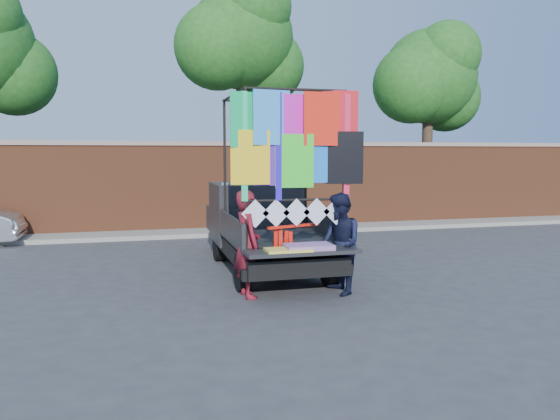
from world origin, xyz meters
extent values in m
plane|color=#38383A|center=(0.00, 0.00, 0.00)|extent=(90.00, 90.00, 0.00)
cube|color=brown|center=(0.00, 7.00, 1.25)|extent=(30.00, 0.35, 2.50)
cube|color=#A17E70|center=(0.00, 7.00, 2.55)|extent=(30.00, 0.45, 0.12)
cube|color=gray|center=(0.00, 6.30, 0.06)|extent=(30.00, 1.20, 0.12)
sphere|color=#205618|center=(-5.60, 8.60, 4.55)|extent=(2.40, 2.40, 2.40)
cylinder|color=#38281C|center=(1.00, 8.20, 2.73)|extent=(0.36, 0.36, 5.46)
sphere|color=#205618|center=(1.00, 8.20, 5.85)|extent=(3.20, 3.20, 3.20)
sphere|color=#205618|center=(1.90, 8.60, 5.07)|extent=(2.40, 2.40, 2.40)
sphere|color=#205618|center=(0.20, 7.90, 5.46)|extent=(2.60, 2.60, 2.60)
sphere|color=#205618|center=(1.30, 7.60, 6.63)|extent=(2.20, 2.20, 2.20)
cylinder|color=#38281C|center=(7.50, 8.20, 2.27)|extent=(0.36, 0.36, 4.55)
sphere|color=#205618|center=(7.50, 8.20, 4.88)|extent=(3.20, 3.20, 3.20)
sphere|color=#205618|center=(8.40, 8.60, 4.23)|extent=(2.40, 2.40, 2.40)
sphere|color=#205618|center=(6.70, 7.90, 4.55)|extent=(2.60, 2.60, 2.60)
sphere|color=#205618|center=(7.80, 7.60, 5.52)|extent=(2.20, 2.20, 2.20)
cylinder|color=black|center=(-0.59, 2.53, 0.32)|extent=(0.22, 0.65, 0.65)
cylinder|color=black|center=(-0.59, -0.13, 0.32)|extent=(0.22, 0.65, 0.65)
cylinder|color=black|center=(0.94, 2.53, 0.32)|extent=(0.22, 0.65, 0.65)
cylinder|color=black|center=(0.94, -0.13, 0.32)|extent=(0.22, 0.65, 0.65)
cube|color=black|center=(0.18, 1.15, 0.49)|extent=(1.67, 4.13, 0.29)
cube|color=black|center=(0.18, 0.41, 0.77)|extent=(1.77, 2.26, 0.10)
cube|color=black|center=(-0.69, 0.41, 0.98)|extent=(0.06, 2.26, 0.44)
cube|color=black|center=(1.04, 0.41, 0.98)|extent=(0.06, 2.26, 0.44)
cube|color=black|center=(0.18, 1.52, 0.98)|extent=(1.77, 0.06, 0.44)
cube|color=black|center=(0.18, 2.48, 1.03)|extent=(1.77, 1.57, 1.23)
cube|color=#8C9EAD|center=(0.18, 2.04, 1.43)|extent=(1.57, 0.06, 0.54)
cube|color=#8C9EAD|center=(0.18, 3.21, 1.23)|extent=(1.57, 0.10, 0.69)
cube|color=black|center=(0.18, 3.56, 0.79)|extent=(1.72, 0.88, 0.54)
cube|color=black|center=(0.18, -0.96, 0.79)|extent=(1.77, 0.54, 0.06)
cube|color=black|center=(0.18, -0.74, 0.41)|extent=(1.82, 0.15, 0.18)
cylinder|color=black|center=(-0.63, -0.62, 2.04)|extent=(0.05, 0.05, 2.46)
cylinder|color=black|center=(-0.63, 1.45, 2.04)|extent=(0.05, 0.05, 2.46)
cylinder|color=black|center=(0.98, -0.62, 2.04)|extent=(0.05, 0.05, 2.46)
cylinder|color=black|center=(0.98, 1.45, 2.04)|extent=(0.05, 0.05, 2.46)
cylinder|color=black|center=(0.18, -0.62, 3.27)|extent=(1.67, 0.04, 0.04)
cylinder|color=black|center=(0.18, 1.45, 3.27)|extent=(1.67, 0.04, 0.04)
cylinder|color=black|center=(-0.63, 0.41, 3.27)|extent=(0.04, 2.11, 0.04)
cylinder|color=black|center=(0.98, 0.41, 3.27)|extent=(0.04, 2.11, 0.04)
cylinder|color=black|center=(0.18, -0.62, 1.55)|extent=(1.67, 0.04, 0.04)
cube|color=#0DBB61|center=(-0.56, -0.64, 2.83)|extent=(0.61, 0.01, 0.84)
cube|color=#359DFF|center=(-0.19, -0.68, 2.83)|extent=(0.61, 0.01, 0.84)
cube|color=#F01AC6|center=(0.18, -0.64, 2.83)|extent=(0.61, 0.01, 0.84)
cube|color=#FF2915|center=(0.55, -0.68, 2.83)|extent=(0.61, 0.01, 0.84)
cube|color=red|center=(0.92, -0.64, 2.83)|extent=(0.61, 0.01, 0.84)
cube|color=yellow|center=(-0.56, -0.68, 2.19)|extent=(0.61, 0.01, 0.84)
cube|color=#5B23B3|center=(-0.19, -0.64, 2.19)|extent=(0.61, 0.01, 0.84)
cube|color=#2EE828|center=(0.18, -0.68, 2.19)|extent=(0.61, 0.01, 0.84)
cube|color=#1C7EFF|center=(0.55, -0.64, 2.19)|extent=(0.61, 0.01, 0.84)
cube|color=black|center=(0.92, -0.68, 2.19)|extent=(0.61, 0.01, 0.84)
cube|color=#1BDB7A|center=(-0.66, -0.66, 2.39)|extent=(0.10, 0.01, 1.67)
cube|color=#FF2A52|center=(1.01, -0.66, 2.39)|extent=(0.10, 0.01, 1.67)
cube|color=#2917D6|center=(-0.12, -0.66, 2.39)|extent=(0.10, 0.01, 1.67)
cube|color=white|center=(-0.49, -0.65, 1.36)|extent=(0.44, 0.01, 0.44)
cube|color=white|center=(-0.16, -0.65, 1.36)|extent=(0.44, 0.01, 0.44)
cube|color=white|center=(0.18, -0.65, 1.36)|extent=(0.44, 0.01, 0.44)
cube|color=white|center=(0.51, -0.65, 1.36)|extent=(0.44, 0.01, 0.44)
cube|color=white|center=(0.85, -0.65, 1.36)|extent=(0.44, 0.01, 0.44)
cube|color=#FF3851|center=(0.28, -0.96, 0.86)|extent=(0.74, 0.44, 0.08)
cube|color=#EDD34B|center=(-0.07, -1.03, 0.84)|extent=(0.69, 0.39, 0.04)
imported|color=maroon|center=(-0.58, -0.48, 0.86)|extent=(0.49, 0.67, 1.71)
imported|color=black|center=(0.90, -0.67, 0.83)|extent=(0.64, 0.82, 1.66)
cube|color=red|center=(0.16, -0.57, 1.13)|extent=(0.95, 0.36, 0.04)
cube|color=red|center=(-0.15, -0.59, 0.82)|extent=(0.06, 0.02, 0.57)
cube|color=red|center=(-0.07, -0.59, 0.80)|extent=(0.06, 0.02, 0.57)
cube|color=red|center=(0.01, -0.59, 0.78)|extent=(0.06, 0.02, 0.57)
cube|color=red|center=(0.10, -0.59, 0.76)|extent=(0.06, 0.02, 0.57)
camera|label=1|loc=(-2.26, -8.87, 2.31)|focal=35.00mm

